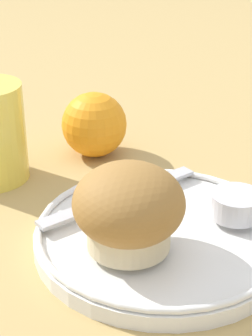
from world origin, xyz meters
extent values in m
plane|color=tan|center=(0.00, 0.00, 0.00)|extent=(3.00, 3.00, 0.00)
cylinder|color=white|center=(0.00, 0.01, 0.01)|extent=(0.22, 0.22, 0.01)
torus|color=white|center=(0.00, 0.01, 0.02)|extent=(0.22, 0.22, 0.01)
cylinder|color=beige|center=(-0.04, 0.00, 0.04)|extent=(0.07, 0.07, 0.03)
ellipsoid|color=olive|center=(-0.04, 0.00, 0.06)|extent=(0.09, 0.09, 0.06)
cylinder|color=silver|center=(0.06, -0.02, 0.03)|extent=(0.05, 0.05, 0.02)
cylinder|color=beige|center=(0.06, -0.02, 0.04)|extent=(0.04, 0.04, 0.00)
sphere|color=maroon|center=(0.01, 0.05, 0.03)|extent=(0.02, 0.02, 0.02)
sphere|color=maroon|center=(0.02, 0.05, 0.03)|extent=(0.02, 0.02, 0.02)
cube|color=#B7B7BC|center=(0.00, 0.07, 0.02)|extent=(0.17, 0.02, 0.00)
sphere|color=orange|center=(0.06, 0.19, 0.04)|extent=(0.07, 0.07, 0.07)
camera|label=1|loc=(-0.27, -0.30, 0.28)|focal=60.00mm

